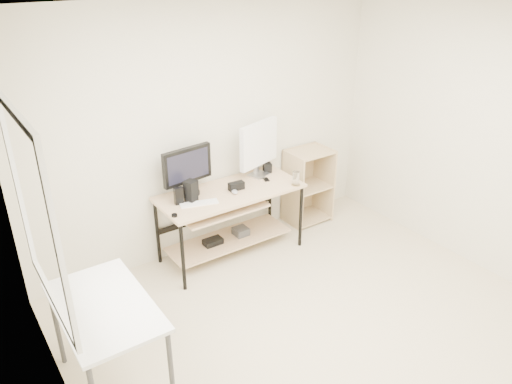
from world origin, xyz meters
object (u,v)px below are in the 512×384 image
Objects in this scene: black_monitor at (187,168)px; white_imac at (259,145)px; shelf_unit at (306,185)px; audio_controller at (179,196)px; desk at (228,210)px; side_table at (105,314)px.

white_imac is (0.84, -0.02, 0.07)m from black_monitor.
white_imac is (-0.69, -0.01, 0.65)m from shelf_unit.
audio_controller is (-1.02, -0.12, -0.26)m from white_imac.
side_table is at bearing -147.35° from desk.
side_table is at bearing -156.67° from shelf_unit.
black_monitor reaches higher than audio_controller.
audio_controller reaches higher than side_table.
white_imac is at bearing 29.46° from side_table.
black_monitor reaches higher than shelf_unit.
white_imac reaches higher than shelf_unit.
white_imac is at bearing -8.37° from black_monitor.
black_monitor is at bearing 45.45° from audio_controller.
desk is at bearing -172.23° from shelf_unit.
shelf_unit is (2.83, 1.22, -0.22)m from side_table.
side_table is at bearing -128.63° from audio_controller.
side_table is at bearing -143.60° from black_monitor.
desk is 8.82× the size of audio_controller.
white_imac is 3.54× the size of audio_controller.
black_monitor is 0.89× the size of white_imac.
side_table is 5.88× the size of audio_controller.
audio_controller reaches higher than desk.
shelf_unit is at bearing -7.25° from black_monitor.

